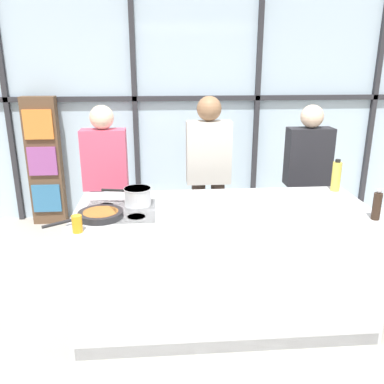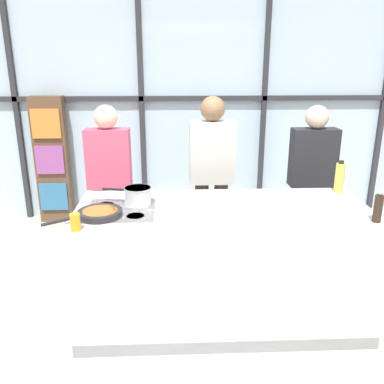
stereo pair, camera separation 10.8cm
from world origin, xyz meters
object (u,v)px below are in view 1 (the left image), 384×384
(spectator_center_right, at_px, (307,175))
(juice_glass_near, at_px, (77,224))
(frying_pan, at_px, (100,214))
(spectator_center_left, at_px, (208,171))
(mixing_bowl, at_px, (296,205))
(oil_bottle, at_px, (336,176))
(white_plate, at_px, (289,198))
(spectator_far_left, at_px, (106,178))
(pepper_grinder, at_px, (377,205))
(saucepan, at_px, (137,196))

(spectator_center_right, xyz_separation_m, juice_glass_near, (-2.01, -1.36, 0.09))
(frying_pan, bearing_deg, spectator_center_left, 51.06)
(mixing_bowl, xyz_separation_m, oil_bottle, (0.48, 0.41, 0.09))
(white_plate, bearing_deg, spectator_center_left, 123.82)
(spectator_center_left, bearing_deg, oil_bottle, 147.78)
(spectator_center_right, height_order, white_plate, spectator_center_right)
(spectator_far_left, height_order, oil_bottle, spectator_far_left)
(white_plate, bearing_deg, pepper_grinder, -45.25)
(spectator_center_left, relative_size, pepper_grinder, 7.38)
(spectator_far_left, xyz_separation_m, juice_glass_near, (-0.01, -1.36, 0.08))
(spectator_far_left, height_order, juice_glass_near, spectator_far_left)
(juice_glass_near, bearing_deg, saucepan, 53.96)
(white_plate, xyz_separation_m, pepper_grinder, (0.47, -0.47, 0.10))
(spectator_far_left, xyz_separation_m, spectator_center_right, (2.00, 0.00, -0.01))
(spectator_center_left, xyz_separation_m, pepper_grinder, (1.02, -1.30, 0.08))
(saucepan, bearing_deg, spectator_far_left, 112.03)
(white_plate, bearing_deg, oil_bottle, 21.97)
(mixing_bowl, distance_m, juice_glass_near, 1.58)
(mixing_bowl, distance_m, oil_bottle, 0.64)
(mixing_bowl, bearing_deg, pepper_grinder, -26.86)
(saucepan, distance_m, mixing_bowl, 1.20)
(frying_pan, bearing_deg, pepper_grinder, -5.37)
(spectator_far_left, distance_m, saucepan, 0.94)
(mixing_bowl, height_order, juice_glass_near, juice_glass_near)
(spectator_center_left, relative_size, white_plate, 7.59)
(pepper_grinder, distance_m, juice_glass_near, 2.04)
(frying_pan, relative_size, pepper_grinder, 2.24)
(frying_pan, distance_m, oil_bottle, 1.98)
(juice_glass_near, bearing_deg, pepper_grinder, 1.78)
(frying_pan, distance_m, juice_glass_near, 0.27)
(oil_bottle, bearing_deg, spectator_center_right, 91.16)
(spectator_far_left, relative_size, juice_glass_near, 13.96)
(spectator_center_right, relative_size, oil_bottle, 5.80)
(spectator_center_left, relative_size, mixing_bowl, 7.52)
(spectator_center_left, height_order, pepper_grinder, spectator_center_left)
(spectator_center_right, bearing_deg, spectator_far_left, 0.00)
(saucepan, relative_size, pepper_grinder, 1.69)
(juice_glass_near, bearing_deg, oil_bottle, 19.66)
(saucepan, xyz_separation_m, juice_glass_near, (-0.36, -0.50, -0.01))
(spectator_far_left, xyz_separation_m, pepper_grinder, (2.02, -1.30, 0.12))
(spectator_center_left, xyz_separation_m, mixing_bowl, (0.53, -1.05, 0.01))
(spectator_center_right, xyz_separation_m, mixing_bowl, (-0.47, -1.05, 0.07))
(pepper_grinder, bearing_deg, spectator_center_left, 128.22)
(spectator_center_left, relative_size, spectator_center_right, 1.06)
(spectator_center_right, bearing_deg, white_plate, 61.49)
(spectator_center_left, bearing_deg, spectator_center_right, -180.00)
(mixing_bowl, bearing_deg, frying_pan, -177.34)
(oil_bottle, relative_size, pepper_grinder, 1.20)
(saucepan, xyz_separation_m, mixing_bowl, (1.18, -0.19, -0.04))
(spectator_center_left, bearing_deg, pepper_grinder, 128.22)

